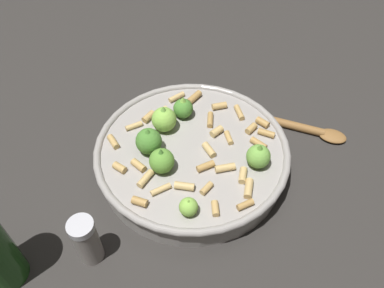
% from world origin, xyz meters
% --- Properties ---
extents(ground_plane, '(2.40, 2.40, 0.00)m').
position_xyz_m(ground_plane, '(0.00, 0.00, 0.00)').
color(ground_plane, '#2D2B28').
extents(cooking_pan, '(0.34, 0.34, 0.10)m').
position_xyz_m(cooking_pan, '(0.00, -0.00, 0.03)').
color(cooking_pan, '#9E9993').
rests_on(cooking_pan, ground).
extents(pepper_shaker, '(0.04, 0.04, 0.09)m').
position_xyz_m(pepper_shaker, '(0.21, -0.09, 0.05)').
color(pepper_shaker, gray).
rests_on(pepper_shaker, ground).
extents(wooden_spoon, '(0.04, 0.20, 0.02)m').
position_xyz_m(wooden_spoon, '(-0.15, 0.17, 0.01)').
color(wooden_spoon, olive).
rests_on(wooden_spoon, ground).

